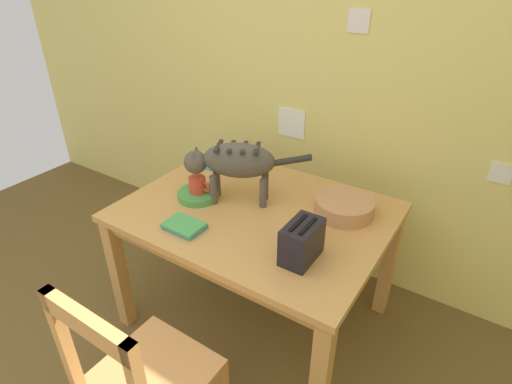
# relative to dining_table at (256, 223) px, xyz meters

# --- Properties ---
(wall_rear) EXTENTS (5.30, 0.11, 2.50)m
(wall_rear) POSITION_rel_dining_table_xyz_m (-0.10, 0.75, 0.59)
(wall_rear) COLOR #E8D971
(wall_rear) RESTS_ON ground_plane
(dining_table) EXTENTS (1.30, 0.99, 0.74)m
(dining_table) POSITION_rel_dining_table_xyz_m (0.00, 0.00, 0.00)
(dining_table) COLOR tan
(dining_table) RESTS_ON ground_plane
(cat) EXTENTS (0.59, 0.32, 0.32)m
(cat) POSITION_rel_dining_table_xyz_m (-0.14, 0.01, 0.31)
(cat) COLOR #51493E
(cat) RESTS_ON dining_table
(saucer_bowl) EXTENTS (0.22, 0.22, 0.04)m
(saucer_bowl) POSITION_rel_dining_table_xyz_m (-0.32, -0.07, 0.10)
(saucer_bowl) COLOR #449744
(saucer_bowl) RESTS_ON dining_table
(coffee_mug) EXTENTS (0.13, 0.09, 0.08)m
(coffee_mug) POSITION_rel_dining_table_xyz_m (-0.31, -0.07, 0.16)
(coffee_mug) COLOR red
(coffee_mug) RESTS_ON saucer_bowl
(magazine) EXTENTS (0.30, 0.24, 0.01)m
(magazine) POSITION_rel_dining_table_xyz_m (-0.47, 0.31, 0.09)
(magazine) COLOR #2F8FBD
(magazine) RESTS_ON dining_table
(book_stack) EXTENTS (0.19, 0.14, 0.03)m
(book_stack) POSITION_rel_dining_table_xyz_m (-0.19, -0.33, 0.10)
(book_stack) COLOR #3F8CBD
(book_stack) RESTS_ON dining_table
(wicker_basket) EXTENTS (0.29, 0.29, 0.08)m
(wicker_basket) POSITION_rel_dining_table_xyz_m (0.39, 0.20, 0.13)
(wicker_basket) COLOR tan
(wicker_basket) RESTS_ON dining_table
(toaster) EXTENTS (0.12, 0.20, 0.18)m
(toaster) POSITION_rel_dining_table_xyz_m (0.37, -0.22, 0.17)
(toaster) COLOR black
(toaster) RESTS_ON dining_table
(wooden_chair_near) EXTENTS (0.42, 0.42, 0.94)m
(wooden_chair_near) POSITION_rel_dining_table_xyz_m (0.06, -0.88, -0.20)
(wooden_chair_near) COLOR tan
(wooden_chair_near) RESTS_ON ground_plane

